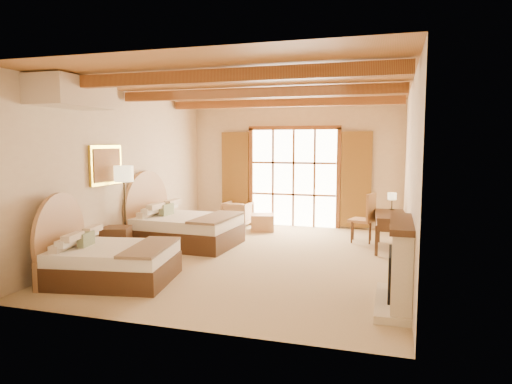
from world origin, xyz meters
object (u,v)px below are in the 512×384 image
at_px(bed_far, 180,226).
at_px(armchair, 238,214).
at_px(bed_near, 105,258).
at_px(desk, 390,230).
at_px(nightstand, 116,243).

height_order(bed_far, armchair, bed_far).
height_order(bed_near, desk, bed_near).
height_order(bed_near, armchair, bed_near).
relative_size(bed_near, nightstand, 3.48).
relative_size(nightstand, armchair, 0.84).
bearing_deg(bed_near, desk, 29.60).
bearing_deg(nightstand, bed_far, 46.06).
xyz_separation_m(bed_far, armchair, (0.44, 2.47, -0.09)).
xyz_separation_m(nightstand, desk, (4.94, 2.23, 0.10)).
height_order(bed_far, nightstand, bed_far).
xyz_separation_m(bed_near, armchair, (0.44, 5.12, -0.05)).
bearing_deg(bed_near, armchair, 75.42).
distance_m(bed_near, desk, 5.54).
height_order(bed_near, bed_far, bed_far).
bearing_deg(armchair, desk, 160.12).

